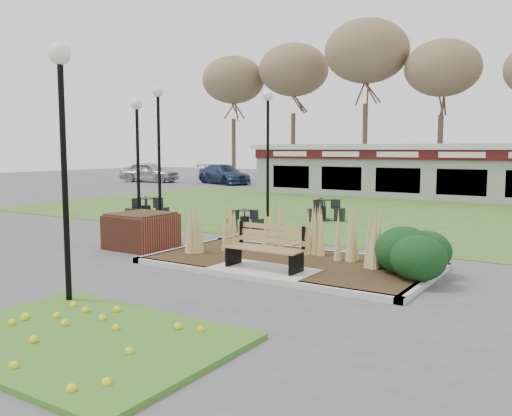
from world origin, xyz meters
The scene contains 18 objects.
ground centered at (0.00, 0.00, 0.00)m, with size 100.00×100.00×0.00m, color #515154.
lawn centered at (0.00, 12.00, 0.01)m, with size 34.00×16.00×0.02m, color #36641F.
flower_bed centered at (0.00, -4.60, 0.07)m, with size 4.20×3.00×0.16m.
planting_bed centered at (1.27, 1.35, 0.37)m, with size 6.75×3.40×1.27m.
park_bench centered at (0.00, 0.25, 0.59)m, with size 1.70×0.66×0.93m.
brick_planter centered at (-4.40, 1.00, 0.48)m, with size 1.50×1.50×0.95m.
food_pavilion centered at (0.00, 19.96, 1.48)m, with size 24.60×3.40×2.90m.
tree_backdrop centered at (0.00, 28.00, 8.36)m, with size 47.24×5.24×10.36m.
lamp_post_near_left centered at (-5.40, 1.93, 2.99)m, with size 0.34×0.34×4.10m.
lamp_post_near_right centered at (-1.66, -3.50, 3.19)m, with size 0.36×0.36×4.38m.
lamp_post_mid_left centered at (-7.15, 4.70, 3.51)m, with size 0.40×0.40×4.81m.
lamp_post_far_left centered at (-5.02, 8.46, 3.54)m, with size 0.40×0.40×4.86m.
bistro_set_a centered at (-8.09, 5.00, 0.30)m, with size 1.56×1.49×0.84m.
bistro_set_b centered at (-3.77, 5.00, 0.24)m, with size 1.12×1.25×0.67m.
bistro_set_c centered at (-2.68, 8.67, 0.28)m, with size 1.38×1.42×0.77m.
car_silver centered at (-24.54, 22.22, 0.81)m, with size 1.91×4.74×1.61m, color #ADADB2.
car_black centered at (-10.09, 21.00, 0.82)m, with size 1.74×4.99×1.65m, color black.
car_blue centered at (-18.17, 23.54, 0.73)m, with size 2.06×5.06×1.47m, color navy.
Camera 1 is at (5.94, -9.36, 2.66)m, focal length 38.00 mm.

